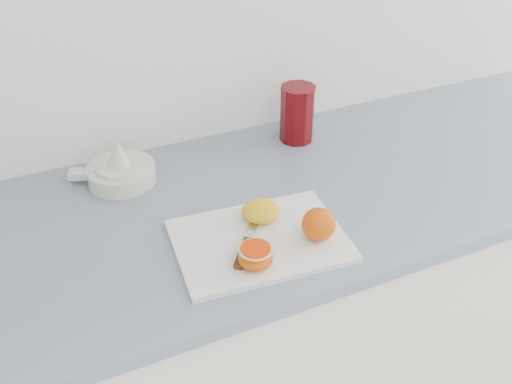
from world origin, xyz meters
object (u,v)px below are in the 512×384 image
at_px(half_orange, 256,256).
at_px(citrus_juicer, 120,170).
at_px(cutting_board, 260,241).
at_px(counter, 242,338).
at_px(red_tumbler, 297,116).

distance_m(half_orange, citrus_juicer, 0.43).
xyz_separation_m(cutting_board, half_orange, (-0.04, -0.07, 0.03)).
bearing_deg(half_orange, counter, 75.28).
xyz_separation_m(cutting_board, citrus_juicer, (-0.20, 0.33, 0.02)).
relative_size(half_orange, citrus_juicer, 0.34).
xyz_separation_m(citrus_juicer, red_tumbler, (0.46, 0.01, 0.04)).
xyz_separation_m(counter, cutting_board, (-0.02, -0.15, 0.45)).
bearing_deg(red_tumbler, counter, -141.57).
distance_m(cutting_board, half_orange, 0.08).
height_order(citrus_juicer, red_tumbler, red_tumbler).
bearing_deg(counter, half_orange, -104.72).
height_order(cutting_board, citrus_juicer, citrus_juicer).
bearing_deg(citrus_juicer, cutting_board, -59.53).
bearing_deg(cutting_board, citrus_juicer, 120.47).
distance_m(counter, red_tumbler, 0.60).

